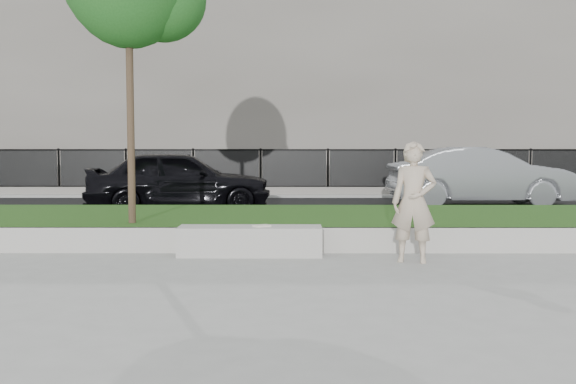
{
  "coord_description": "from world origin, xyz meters",
  "views": [
    {
      "loc": [
        0.38,
        -8.92,
        1.65
      ],
      "look_at": [
        0.34,
        1.2,
        0.95
      ],
      "focal_mm": 40.0,
      "sensor_mm": 36.0,
      "label": 1
    }
  ],
  "objects_px": {
    "man": "(414,202)",
    "car_silver": "(480,177)",
    "car_dark": "(179,180)",
    "book": "(262,226)",
    "stone_bench": "(250,241)"
  },
  "relations": [
    {
      "from": "man",
      "to": "car_silver",
      "type": "height_order",
      "value": "man"
    },
    {
      "from": "stone_bench",
      "to": "car_dark",
      "type": "bearing_deg",
      "value": 108.79
    },
    {
      "from": "book",
      "to": "car_silver",
      "type": "distance_m",
      "value": 9.68
    },
    {
      "from": "car_silver",
      "to": "book",
      "type": "bearing_deg",
      "value": 142.99
    },
    {
      "from": "car_dark",
      "to": "car_silver",
      "type": "relative_size",
      "value": 0.93
    },
    {
      "from": "stone_bench",
      "to": "man",
      "type": "relative_size",
      "value": 1.26
    },
    {
      "from": "stone_bench",
      "to": "car_dark",
      "type": "height_order",
      "value": "car_dark"
    },
    {
      "from": "man",
      "to": "car_dark",
      "type": "height_order",
      "value": "man"
    },
    {
      "from": "book",
      "to": "car_silver",
      "type": "bearing_deg",
      "value": 22.21
    },
    {
      "from": "man",
      "to": "car_dark",
      "type": "relative_size",
      "value": 0.38
    },
    {
      "from": "car_dark",
      "to": "car_silver",
      "type": "xyz_separation_m",
      "value": [
        8.0,
        1.4,
        0.03
      ]
    },
    {
      "from": "stone_bench",
      "to": "man",
      "type": "bearing_deg",
      "value": -12.97
    },
    {
      "from": "stone_bench",
      "to": "car_dark",
      "type": "xyz_separation_m",
      "value": [
        -2.19,
        6.43,
        0.6
      ]
    },
    {
      "from": "car_dark",
      "to": "man",
      "type": "bearing_deg",
      "value": -155.14
    },
    {
      "from": "man",
      "to": "car_silver",
      "type": "bearing_deg",
      "value": 81.81
    }
  ]
}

